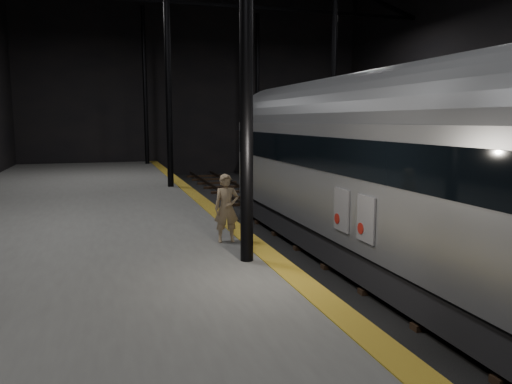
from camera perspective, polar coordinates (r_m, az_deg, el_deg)
name	(u,v)px	position (r m, az deg, el deg)	size (l,w,h in m)	color
ground	(331,247)	(15.44, 8.56, -6.25)	(44.00, 44.00, 0.00)	black
platform_left	(68,250)	(13.92, -20.69, -6.18)	(9.00, 43.80, 1.00)	#4C4C4A
tactile_strip	(227,221)	(14.15, -3.35, -3.33)	(0.50, 43.80, 0.01)	#8B6219
track	(331,245)	(15.43, 8.56, -6.01)	(2.40, 43.00, 0.24)	#3F3328
train	(400,167)	(11.92, 16.18, 2.74)	(2.78, 18.53, 4.95)	#9EA0A6
woman	(227,208)	(11.64, -3.39, -1.86)	(0.58, 0.38, 1.60)	tan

